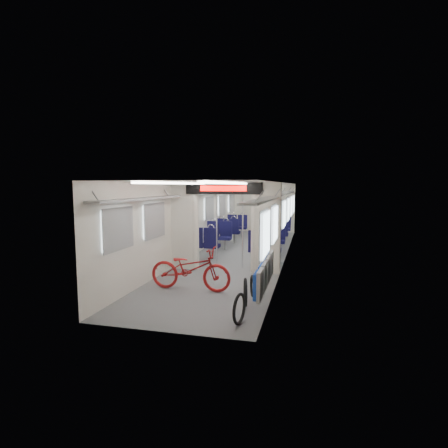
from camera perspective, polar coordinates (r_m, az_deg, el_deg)
name	(u,v)px	position (r m, az deg, el deg)	size (l,w,h in m)	color
carriage	(238,209)	(10.71, 2.28, 2.43)	(12.00, 12.02, 2.31)	#515456
bicycle	(190,269)	(7.51, -5.52, -7.25)	(0.62, 1.77, 0.93)	maroon
flip_bench	(265,273)	(6.69, 6.69, -7.95)	(0.12, 2.10, 0.51)	gray
bike_hoop_a	(239,310)	(5.76, 2.51, -13.90)	(0.52, 0.52, 0.05)	black
bike_hoop_b	(245,294)	(6.57, 3.52, -11.28)	(0.53, 0.53, 0.05)	black
bike_hoop_c	(252,287)	(7.12, 4.67, -10.25)	(0.45, 0.45, 0.05)	black
seat_bay_near_left	(212,237)	(11.41, -1.96, -2.21)	(0.90, 2.01, 1.08)	#0D0B33
seat_bay_near_right	(268,241)	(10.76, 7.24, -2.77)	(0.90, 2.02, 1.08)	#0D0B33
seat_bay_far_left	(233,227)	(14.42, 1.44, -0.46)	(0.88, 1.93, 1.05)	#0D0B33
seat_bay_far_right	(278,228)	(14.05, 8.82, -0.68)	(0.89, 2.00, 1.08)	#0D0B33
stanchion_near_left	(217,224)	(9.81, -1.20, 0.02)	(0.04, 0.04, 2.30)	silver
stanchion_near_right	(243,226)	(9.34, 3.07, -0.30)	(0.04, 0.04, 2.30)	silver
stanchion_far_left	(243,215)	(12.83, 3.09, 1.50)	(0.04, 0.04, 2.30)	silver
stanchion_far_right	(259,215)	(12.98, 5.69, 1.53)	(0.04, 0.04, 2.30)	silver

